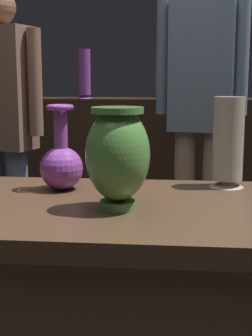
{
  "coord_description": "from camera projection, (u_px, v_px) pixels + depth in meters",
  "views": [
    {
      "loc": [
        0.1,
        -1.25,
        1.12
      ],
      "look_at": [
        -0.02,
        -0.03,
        0.9
      ],
      "focal_mm": 52.85,
      "sensor_mm": 36.0,
      "label": 1
    }
  ],
  "objects": [
    {
      "name": "back_display_shelf",
      "position": [
        160.0,
        169.0,
        3.5
      ],
      "size": [
        2.6,
        0.4,
        0.99
      ],
      "color": "black",
      "rests_on": "ground_plane"
    },
    {
      "name": "vase_centerpiece",
      "position": [
        118.0,
        155.0,
        1.21
      ],
      "size": [
        0.16,
        0.16,
        0.25
      ],
      "color": "#477A38",
      "rests_on": "display_plinth"
    },
    {
      "name": "vase_tall_behind",
      "position": [
        228.0,
        143.0,
        1.47
      ],
      "size": [
        0.1,
        0.1,
        0.27
      ],
      "color": "gray",
      "rests_on": "display_plinth"
    },
    {
      "name": "vase_left_accent",
      "position": [
        61.0,
        162.0,
        1.44
      ],
      "size": [
        0.13,
        0.13,
        0.25
      ],
      "color": "#7A388E",
      "rests_on": "display_plinth"
    },
    {
      "name": "shelf_vase_left",
      "position": [
        84.0,
        75.0,
        3.37
      ],
      "size": [
        0.11,
        0.11,
        0.33
      ],
      "color": "#7A388E",
      "rests_on": "back_display_shelf"
    },
    {
      "name": "shelf_vase_far_left",
      "position": [
        14.0,
        89.0,
        3.5
      ],
      "size": [
        0.09,
        0.09,
        0.08
      ],
      "color": "#477A38",
      "rests_on": "back_display_shelf"
    },
    {
      "name": "shelf_vase_center",
      "position": [
        161.0,
        75.0,
        3.41
      ],
      "size": [
        0.1,
        0.1,
        0.33
      ],
      "color": "gray",
      "rests_on": "back_display_shelf"
    },
    {
      "name": "shelf_vase_right",
      "position": [
        239.0,
        83.0,
        3.26
      ],
      "size": [
        0.06,
        0.06,
        0.21
      ],
      "color": "#477A38",
      "rests_on": "back_display_shelf"
    },
    {
      "name": "visitor_center_back",
      "position": [
        201.0,
        98.0,
        2.55
      ],
      "size": [
        0.47,
        0.23,
        1.73
      ],
      "rotation": [
        0.0,
        0.0,
        2.99
      ],
      "color": "#846B56",
      "rests_on": "ground_plane"
    },
    {
      "name": "visitor_near_left",
      "position": [
        3.0,
        121.0,
        2.52
      ],
      "size": [
        0.45,
        0.26,
        1.56
      ],
      "rotation": [
        0.0,
        0.0,
        2.85
      ],
      "color": "slate",
      "rests_on": "ground_plane"
    }
  ]
}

